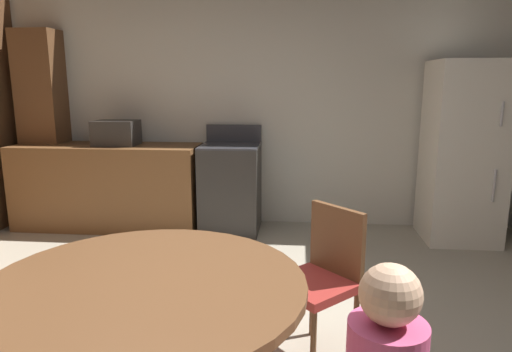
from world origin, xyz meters
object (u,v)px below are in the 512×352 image
oven_range (231,187)px  chair_northeast (322,273)px  microwave (116,133)px  dining_table (146,315)px  refrigerator (463,153)px

oven_range → chair_northeast: bearing=-68.7°
microwave → dining_table: 3.22m
oven_range → dining_table: bearing=-88.4°
oven_range → chair_northeast: size_ratio=1.26×
dining_table → refrigerator: bearing=52.2°
oven_range → microwave: (-1.21, -0.00, 0.56)m
refrigerator → chair_northeast: 2.60m
oven_range → dining_table: size_ratio=0.82×
oven_range → microwave: size_ratio=2.50×
oven_range → microwave: microwave is taller
oven_range → dining_table: 2.93m
refrigerator → dining_table: size_ratio=1.32×
microwave → chair_northeast: (2.06, -2.18, -0.53)m
oven_range → refrigerator: refrigerator is taller
oven_range → dining_table: (0.08, -2.92, 0.14)m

